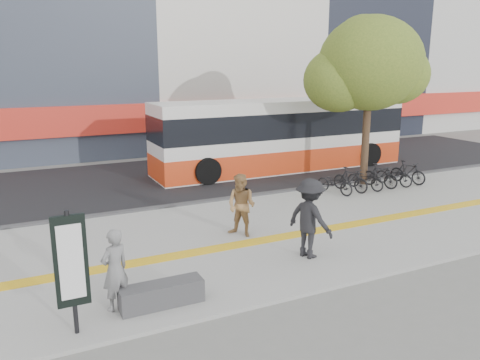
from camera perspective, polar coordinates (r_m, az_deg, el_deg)
name	(u,v)px	position (r m, az deg, el deg)	size (l,w,h in m)	color
ground	(253,262)	(11.52, 1.62, -9.77)	(120.00, 120.00, 0.00)	slate
sidewalk	(227,240)	(12.75, -1.51, -7.20)	(40.00, 7.00, 0.08)	gray
tactile_strip	(235,245)	(12.31, -0.54, -7.75)	(40.00, 0.45, 0.01)	yellow
street	(150,180)	(19.55, -10.63, -0.05)	(40.00, 8.00, 0.06)	black
curb	(183,205)	(15.83, -6.76, -2.99)	(40.00, 0.25, 0.14)	#3E3E41
bench	(162,294)	(9.50, -9.31, -13.27)	(1.60, 0.45, 0.45)	#3E3E41
signboard	(71,263)	(8.52, -19.47, -9.31)	(0.55, 0.10, 2.20)	black
street_tree	(368,66)	(18.63, 14.93, 13.01)	(4.40, 3.80, 6.31)	#362618
bus	(282,137)	(21.04, 4.97, 5.14)	(11.37, 2.70, 3.03)	silver
bicycle_row	(372,177)	(18.37, 15.45, 0.30)	(4.35, 1.59, 0.87)	black
seated_woman	(115,270)	(9.31, -14.67, -10.29)	(0.58, 0.38, 1.58)	black
pedestrian_tan	(241,205)	(12.72, 0.17, -3.04)	(0.82, 0.64, 1.69)	#9F7647
pedestrian_dark	(310,218)	(11.44, 8.32, -4.53)	(1.24, 0.71, 1.91)	black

